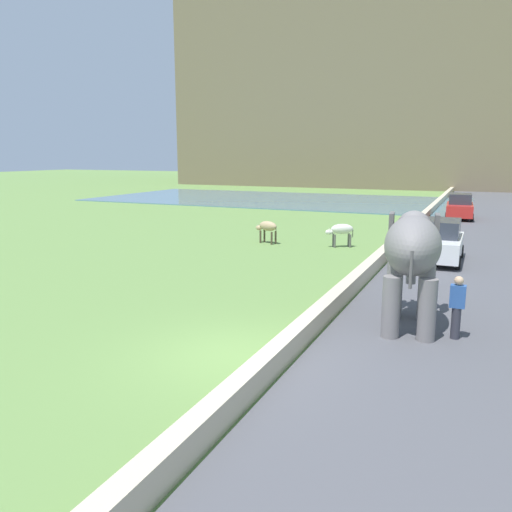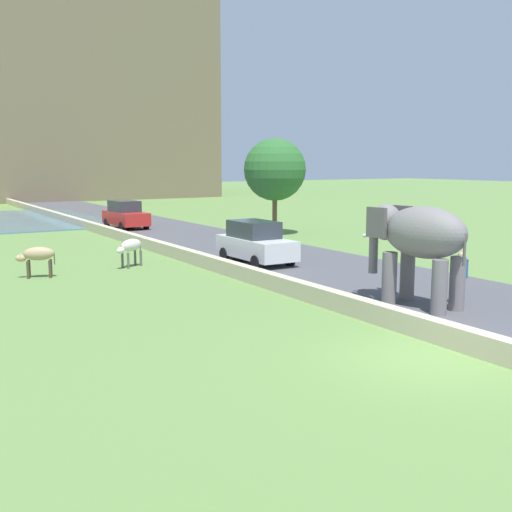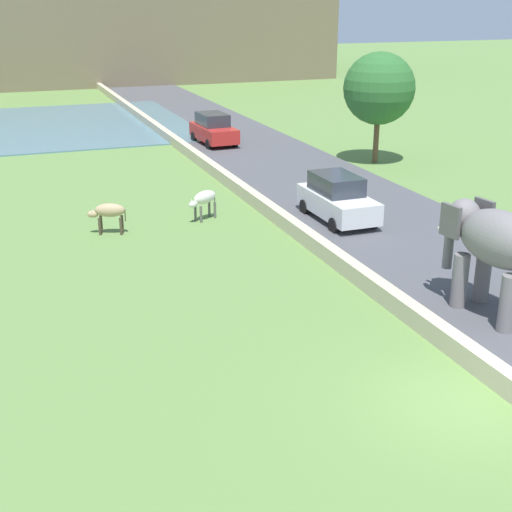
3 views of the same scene
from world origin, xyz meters
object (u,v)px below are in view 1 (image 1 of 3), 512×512
Objects in this scene: elephant at (412,252)px; cow_tan at (267,227)px; car_red at (460,207)px; cow_white at (341,230)px; person_beside_elephant at (457,307)px; car_white at (440,242)px.

elephant is 13.63m from cow_tan.
cow_white is (-4.76, -14.10, -0.06)m from car_red.
person_beside_elephant is (1.19, -0.61, -1.16)m from elephant.
person_beside_elephant is at bearing -63.03° from cow_white.
elephant reaches higher than car_red.
elephant is 2.17× the size of person_beside_elephant.
person_beside_elephant is at bearing -87.40° from car_red.
cow_white is 3.76m from cow_tan.
person_beside_elephant is at bearing -49.23° from cow_tan.
elephant is 9.19m from car_white.
car_red is at bearing 92.60° from person_beside_elephant.
cow_tan is at bearing -120.31° from car_red.
car_white reaches higher than person_beside_elephant.
car_red is 16.02m from car_white.
person_beside_elephant is at bearing -83.17° from car_white.
elephant reaches higher than cow_white.
elephant reaches higher than cow_tan.
car_red is 2.88× the size of cow_tan.
car_red reaches higher than cow_white.
cow_white is (-4.77, 1.93, -0.06)m from car_white.
person_beside_elephant is at bearing -27.04° from elephant.
car_white is at bearing 89.84° from elephant.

